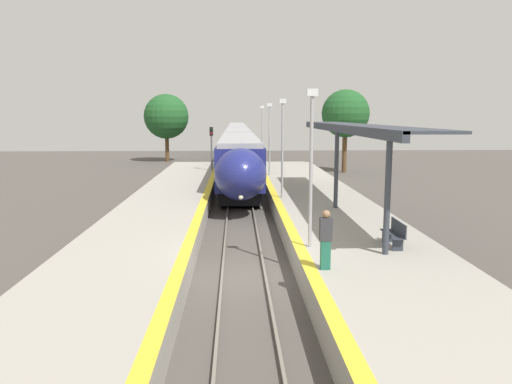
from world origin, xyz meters
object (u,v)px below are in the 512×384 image
person_waiting (326,239)px  lamppost_mid (282,142)px  platform_bench (395,233)px  lamppost_near (311,158)px  train (238,140)px  lamppost_far (270,134)px  lamppost_farthest (262,130)px  railway_signal (212,148)px

person_waiting → lamppost_mid: lamppost_mid is taller
platform_bench → lamppost_near: lamppost_near is taller
lamppost_near → train: bearing=92.8°
lamppost_far → lamppost_farthest: size_ratio=1.00×
platform_bench → lamppost_farthest: lamppost_farthest is taller
railway_signal → person_waiting: bearing=-80.3°
railway_signal → lamppost_near: (4.49, -24.10, 1.27)m
lamppost_farthest → lamppost_far: bearing=-90.0°
person_waiting → lamppost_far: (-0.08, 23.16, 2.13)m
railway_signal → lamppost_near: bearing=-79.5°
person_waiting → lamppost_far: 23.26m
lamppost_far → train: bearing=95.0°
train → railway_signal: bearing=-95.6°
train → person_waiting: 49.23m
person_waiting → railway_signal: bearing=99.7°
lamppost_mid → lamppost_far: (0.00, 10.32, 0.00)m
platform_bench → lamppost_near: (-2.93, 0.07, 2.58)m
lamppost_near → lamppost_farthest: size_ratio=1.00×
train → lamppost_far: 26.18m
platform_bench → person_waiting: 3.78m
platform_bench → person_waiting: bearing=-139.3°
railway_signal → lamppost_mid: (4.49, -13.78, 1.27)m
lamppost_far → lamppost_mid: bearing=-90.0°
train → lamppost_farthest: (2.28, -15.70, 1.77)m
person_waiting → lamppost_far: bearing=90.2°
lamppost_near → lamppost_mid: (0.00, 10.32, 0.00)m
lamppost_far → railway_signal: bearing=142.3°
railway_signal → lamppost_farthest: bearing=56.8°
lamppost_near → lamppost_far: size_ratio=1.00×
train → platform_bench: train is taller
platform_bench → train: bearing=96.4°
lamppost_mid → lamppost_farthest: size_ratio=1.00×
lamppost_mid → lamppost_far: 10.32m
platform_bench → person_waiting: size_ratio=0.87×
train → lamppost_far: (2.28, -26.02, 1.77)m
person_waiting → lamppost_near: (-0.08, 2.52, 2.13)m
lamppost_mid → railway_signal: bearing=108.0°
platform_bench → lamppost_near: 3.91m
lamppost_far → lamppost_farthest: 10.32m
lamppost_near → lamppost_far: 20.64m
train → lamppost_mid: 36.45m
train → person_waiting: bearing=-87.3°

